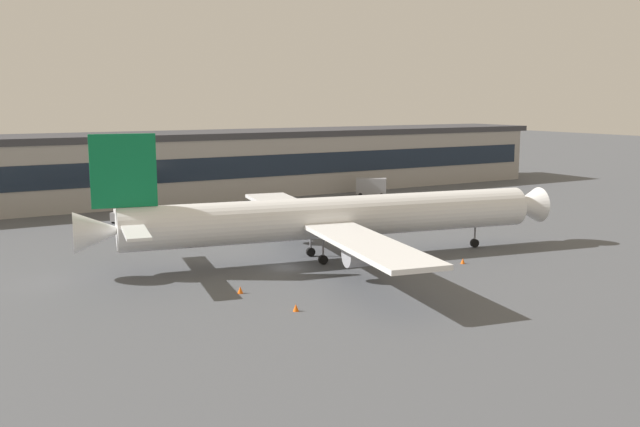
% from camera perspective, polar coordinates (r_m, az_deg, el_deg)
% --- Properties ---
extents(ground_plane, '(600.00, 600.00, 0.00)m').
position_cam_1_polar(ground_plane, '(80.78, -2.79, -4.40)').
color(ground_plane, '#4C4F54').
extents(terminal_building, '(185.36, 18.36, 12.89)m').
position_cam_1_polar(terminal_building, '(136.09, -14.74, 3.66)').
color(terminal_building, '#9E9993').
rests_on(terminal_building, ground_plane).
extents(airliner, '(59.26, 51.30, 15.55)m').
position_cam_1_polar(airliner, '(83.64, 0.77, -0.33)').
color(airliner, white).
rests_on(airliner, ground_plane).
extents(pushback_tractor, '(5.25, 5.21, 1.75)m').
position_cam_1_polar(pushback_tractor, '(114.34, -15.63, -0.14)').
color(pushback_tractor, gray).
rests_on(pushback_tractor, ground_plane).
extents(stair_truck, '(6.25, 5.51, 3.55)m').
position_cam_1_polar(stair_truck, '(140.33, 4.16, 2.26)').
color(stair_truck, gray).
rests_on(stair_truck, ground_plane).
extents(traffic_cone_0, '(0.55, 0.55, 0.69)m').
position_cam_1_polar(traffic_cone_0, '(64.23, -1.99, -7.71)').
color(traffic_cone_0, '#F2590C').
rests_on(traffic_cone_0, ground_plane).
extents(traffic_cone_1, '(0.58, 0.58, 0.73)m').
position_cam_1_polar(traffic_cone_1, '(70.34, -6.55, -6.23)').
color(traffic_cone_1, '#F2590C').
rests_on(traffic_cone_1, ground_plane).
extents(traffic_cone_2, '(0.52, 0.52, 0.65)m').
position_cam_1_polar(traffic_cone_2, '(83.98, 11.62, -3.83)').
color(traffic_cone_2, '#F2590C').
rests_on(traffic_cone_2, ground_plane).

